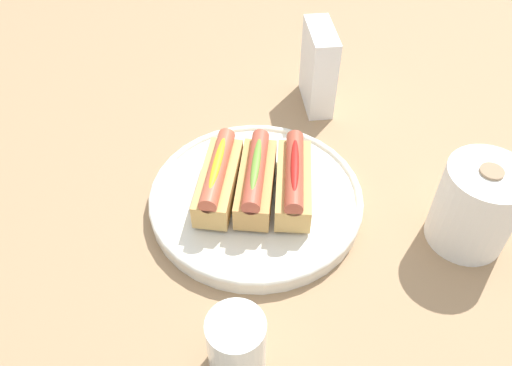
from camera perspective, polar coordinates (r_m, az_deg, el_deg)
The scene contains 8 objects.
ground_plane at distance 0.82m, azimuth -1.20°, elevation -1.00°, with size 2.40×2.40×0.00m, color #9E7A56.
serving_bowl at distance 0.79m, azimuth 0.00°, elevation -1.68°, with size 0.32×0.32×0.03m.
hotdog_front at distance 0.76m, azimuth -4.15°, elevation 0.54°, with size 0.16×0.08×0.06m.
hotdog_back at distance 0.76m, azimuth 0.00°, elevation 0.41°, with size 0.16×0.07×0.06m.
hotdog_side at distance 0.76m, azimuth 4.17°, elevation 0.29°, with size 0.16×0.07×0.06m.
water_glass at distance 0.62m, azimuth -2.14°, elevation -17.51°, with size 0.07×0.07×0.09m.
paper_towel_roll at distance 0.77m, azimuth 23.04°, elevation -2.36°, with size 0.11×0.11×0.13m.
napkin_box at distance 0.95m, azimuth 6.88°, elevation 12.47°, with size 0.11×0.04×0.15m, color white.
Camera 1 is at (0.56, -0.02, 0.60)m, focal length 36.37 mm.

